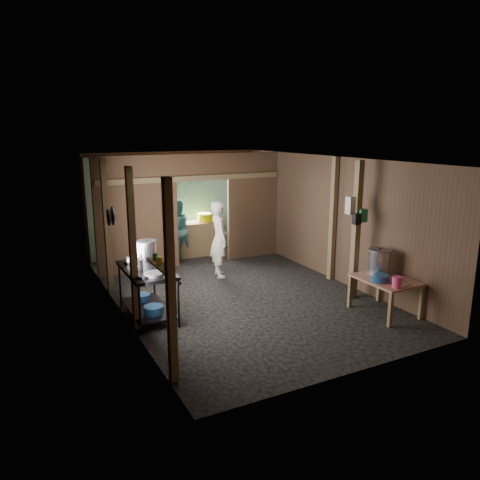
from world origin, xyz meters
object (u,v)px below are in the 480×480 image
stove_pot_large (147,250)px  stock_pot (379,262)px  cook (219,239)px  prep_table (384,296)px  pink_bucket (397,282)px  gas_range (148,293)px  yellow_tub (205,217)px

stove_pot_large → stock_pot: (3.63, -1.99, -0.18)m
stove_pot_large → cook: 2.11m
cook → prep_table: bearing=-143.1°
prep_table → pink_bucket: size_ratio=5.81×
stove_pot_large → cook: cook is taller
stove_pot_large → cook: (1.87, 0.96, -0.20)m
gas_range → pink_bucket: bearing=-31.1°
gas_range → stock_pot: stock_pot is taller
gas_range → stock_pot: (3.80, -1.45, 0.41)m
stock_pot → stove_pot_large: bearing=151.3°
stock_pot → cook: bearing=120.8°
gas_range → yellow_tub: 4.22m
stock_pot → yellow_tub: (-1.32, 4.82, 0.11)m
pink_bucket → yellow_tub: bearing=100.8°
stock_pot → pink_bucket: (-0.26, -0.69, -0.12)m
gas_range → pink_bucket: (3.54, -2.14, 0.29)m
stock_pot → yellow_tub: size_ratio=1.24×
prep_table → cook: 3.68m
pink_bucket → cook: 3.95m
stove_pot_large → yellow_tub: size_ratio=0.97×
cook → gas_range: bearing=136.1°
stove_pot_large → stock_pot: bearing=-28.7°
prep_table → yellow_tub: size_ratio=2.81×
pink_bucket → prep_table: bearing=67.6°
yellow_tub → cook: (-0.45, -1.86, -0.13)m
gas_range → prep_table: 4.09m
gas_range → cook: cook is taller
gas_range → stove_pot_large: bearing=72.7°
stove_pot_large → stock_pot: 4.15m
prep_table → stove_pot_large: (-3.54, 2.27, 0.71)m
pink_bucket → yellow_tub: (-1.05, 5.51, 0.24)m
stock_pot → gas_range: bearing=159.2°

